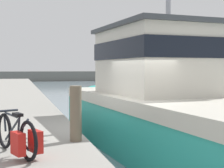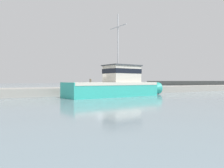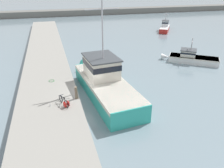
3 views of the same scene
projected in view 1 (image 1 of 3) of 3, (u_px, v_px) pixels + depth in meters
name	position (u px, v px, depth m)	size (l,w,h in m)	color
ground_plane	(118.00, 162.00, 8.47)	(320.00, 320.00, 0.00)	gray
far_shoreline	(182.00, 75.00, 70.13)	(180.00, 5.00, 1.76)	slate
fishing_boat_main	(171.00, 105.00, 9.25)	(4.40, 12.82, 9.25)	teal
bicycle_touring	(19.00, 137.00, 5.46)	(0.79, 1.56, 0.69)	black
mooring_post	(76.00, 113.00, 6.62)	(0.23, 0.23, 1.07)	#756651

